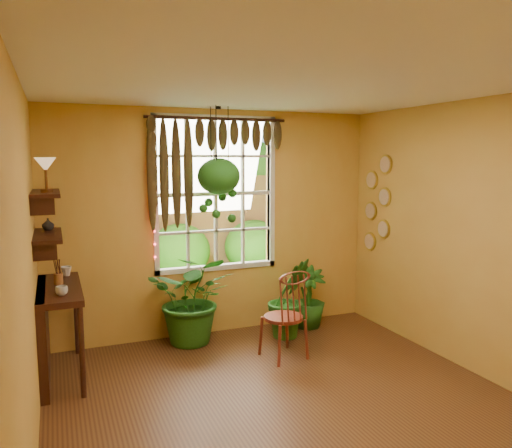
{
  "coord_description": "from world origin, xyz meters",
  "views": [
    {
      "loc": [
        -1.81,
        -3.45,
        2.12
      ],
      "look_at": [
        0.07,
        1.15,
        1.47
      ],
      "focal_mm": 35.0,
      "sensor_mm": 36.0,
      "label": 1
    }
  ],
  "objects_px": {
    "counter_ledge": "(49,323)",
    "windsor_chair": "(285,329)",
    "potted_plant_left": "(194,298)",
    "hanging_basket": "(219,178)",
    "potted_plant_mid": "(289,298)"
  },
  "relations": [
    {
      "from": "potted_plant_mid",
      "to": "counter_ledge",
      "type": "bearing_deg",
      "value": -176.99
    },
    {
      "from": "counter_ledge",
      "to": "potted_plant_mid",
      "type": "height_order",
      "value": "potted_plant_mid"
    },
    {
      "from": "counter_ledge",
      "to": "potted_plant_left",
      "type": "distance_m",
      "value": 1.58
    },
    {
      "from": "counter_ledge",
      "to": "potted_plant_mid",
      "type": "distance_m",
      "value": 2.65
    },
    {
      "from": "counter_ledge",
      "to": "windsor_chair",
      "type": "height_order",
      "value": "windsor_chair"
    },
    {
      "from": "hanging_basket",
      "to": "windsor_chair",
      "type": "bearing_deg",
      "value": -57.49
    },
    {
      "from": "counter_ledge",
      "to": "hanging_basket",
      "type": "relative_size",
      "value": 0.92
    },
    {
      "from": "counter_ledge",
      "to": "potted_plant_left",
      "type": "xyz_separation_m",
      "value": [
        1.54,
        0.38,
        -0.02
      ]
    },
    {
      "from": "windsor_chair",
      "to": "potted_plant_left",
      "type": "height_order",
      "value": "windsor_chair"
    },
    {
      "from": "potted_plant_mid",
      "to": "hanging_basket",
      "type": "relative_size",
      "value": 0.73
    },
    {
      "from": "potted_plant_mid",
      "to": "hanging_basket",
      "type": "bearing_deg",
      "value": 166.56
    },
    {
      "from": "potted_plant_left",
      "to": "windsor_chair",
      "type": "bearing_deg",
      "value": -45.67
    },
    {
      "from": "potted_plant_left",
      "to": "counter_ledge",
      "type": "bearing_deg",
      "value": -166.12
    },
    {
      "from": "potted_plant_left",
      "to": "hanging_basket",
      "type": "bearing_deg",
      "value": -9.06
    },
    {
      "from": "counter_ledge",
      "to": "windsor_chair",
      "type": "xyz_separation_m",
      "value": [
        2.32,
        -0.42,
        -0.23
      ]
    }
  ]
}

